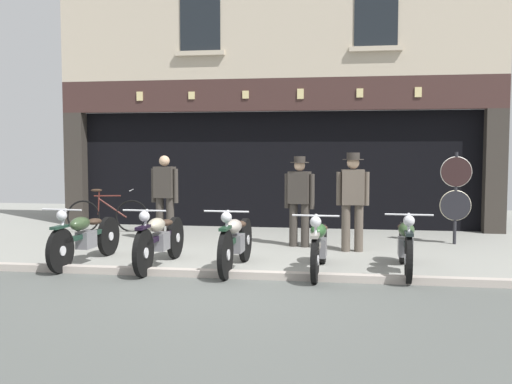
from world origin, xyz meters
name	(u,v)px	position (x,y,z in m)	size (l,w,h in m)	color
ground	(212,300)	(0.00, -0.98, -0.04)	(21.76, 22.00, 0.18)	gray
shop_facade	(283,153)	(0.00, 7.03, 1.66)	(10.06, 4.42, 6.00)	black
motorcycle_left	(85,236)	(-2.37, 0.70, 0.42)	(0.62, 2.08, 0.91)	black
motorcycle_center_left	(160,238)	(-1.16, 0.64, 0.43)	(0.62, 2.08, 0.93)	black
motorcycle_center	(236,240)	(-0.01, 0.61, 0.44)	(0.62, 2.00, 0.93)	black
motorcycle_center_right	(319,244)	(1.20, 0.59, 0.41)	(0.62, 1.98, 0.90)	black
motorcycle_right	(406,243)	(2.42, 0.77, 0.42)	(0.62, 2.05, 0.92)	black
salesman_left	(165,194)	(-1.84, 3.03, 0.91)	(0.55, 0.28, 1.64)	#38332D
shopkeeper_center	(299,197)	(0.75, 2.79, 0.90)	(0.55, 0.34, 1.63)	#38332D
salesman_right	(353,196)	(1.69, 2.44, 0.95)	(0.56, 0.36, 1.70)	brown
tyre_sign_pole	(456,190)	(3.58, 3.50, 1.01)	(0.57, 0.06, 1.71)	#232328
advert_board_near	(201,151)	(-1.72, 5.40, 1.72)	(0.73, 0.03, 0.91)	silver
advert_board_far	(154,155)	(-2.85, 5.40, 1.64)	(0.70, 0.03, 1.08)	beige
leaning_bicycle	(107,214)	(-3.46, 4.09, 0.37)	(1.69, 0.56, 0.94)	black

